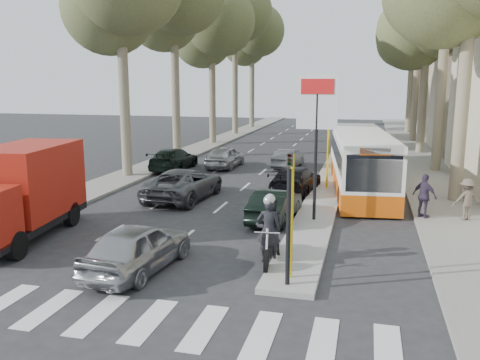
{
  "coord_description": "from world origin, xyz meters",
  "views": [
    {
      "loc": [
        5.1,
        -13.84,
        5.34
      ],
      "look_at": [
        0.41,
        4.74,
        1.6
      ],
      "focal_mm": 38.0,
      "sensor_mm": 36.0,
      "label": 1
    }
  ],
  "objects_px": {
    "dark_hatchback": "(275,205)",
    "city_bus": "(360,160)",
    "motorcycle": "(269,230)",
    "silver_hatchback": "(138,247)",
    "red_truck": "(21,190)"
  },
  "relations": [
    {
      "from": "city_bus",
      "to": "motorcycle",
      "type": "xyz_separation_m",
      "value": [
        -2.43,
        -10.96,
        -0.59
      ]
    },
    {
      "from": "dark_hatchback",
      "to": "red_truck",
      "type": "bearing_deg",
      "value": 32.19
    },
    {
      "from": "dark_hatchback",
      "to": "city_bus",
      "type": "relative_size",
      "value": 0.34
    },
    {
      "from": "silver_hatchback",
      "to": "red_truck",
      "type": "relative_size",
      "value": 0.68
    },
    {
      "from": "silver_hatchback",
      "to": "dark_hatchback",
      "type": "xyz_separation_m",
      "value": [
        2.84,
        6.19,
        -0.08
      ]
    },
    {
      "from": "city_bus",
      "to": "red_truck",
      "type": "bearing_deg",
      "value": -142.24
    },
    {
      "from": "silver_hatchback",
      "to": "motorcycle",
      "type": "height_order",
      "value": "motorcycle"
    },
    {
      "from": "dark_hatchback",
      "to": "motorcycle",
      "type": "relative_size",
      "value": 1.55
    },
    {
      "from": "silver_hatchback",
      "to": "city_bus",
      "type": "height_order",
      "value": "city_bus"
    },
    {
      "from": "city_bus",
      "to": "motorcycle",
      "type": "relative_size",
      "value": 4.59
    },
    {
      "from": "red_truck",
      "to": "city_bus",
      "type": "distance_m",
      "value": 15.46
    },
    {
      "from": "motorcycle",
      "to": "dark_hatchback",
      "type": "bearing_deg",
      "value": 90.87
    },
    {
      "from": "city_bus",
      "to": "motorcycle",
      "type": "bearing_deg",
      "value": -108.73
    },
    {
      "from": "motorcycle",
      "to": "red_truck",
      "type": "bearing_deg",
      "value": 171.33
    },
    {
      "from": "city_bus",
      "to": "silver_hatchback",
      "type": "bearing_deg",
      "value": -121.15
    }
  ]
}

